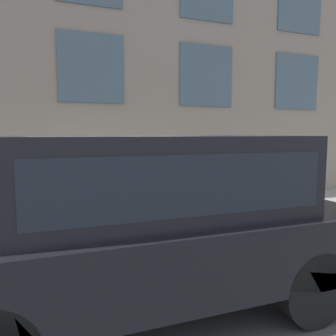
# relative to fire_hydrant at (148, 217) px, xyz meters

# --- Properties ---
(ground_plane) EXTENTS (80.00, 80.00, 0.00)m
(ground_plane) POSITION_rel_fire_hydrant_xyz_m (-0.44, 0.48, -0.54)
(ground_plane) COLOR #514F4C
(sidewalk) EXTENTS (3.01, 60.00, 0.14)m
(sidewalk) POSITION_rel_fire_hydrant_xyz_m (1.06, 0.48, -0.47)
(sidewalk) COLOR #9E9B93
(sidewalk) RESTS_ON ground_plane
(building_facade) EXTENTS (0.33, 40.00, 8.90)m
(building_facade) POSITION_rel_fire_hydrant_xyz_m (2.72, 0.48, 3.91)
(building_facade) COLOR gray
(building_facade) RESTS_ON ground_plane
(fire_hydrant) EXTENTS (0.32, 0.43, 0.77)m
(fire_hydrant) POSITION_rel_fire_hydrant_xyz_m (0.00, 0.00, 0.00)
(fire_hydrant) COLOR gray
(fire_hydrant) RESTS_ON sidewalk
(person) EXTENTS (0.38, 0.25, 1.57)m
(person) POSITION_rel_fire_hydrant_xyz_m (0.50, -0.88, 0.55)
(person) COLOR #232328
(person) RESTS_ON sidewalk
(parked_truck_charcoal_near) EXTENTS (2.02, 4.48, 1.82)m
(parked_truck_charcoal_near) POSITION_rel_fire_hydrant_xyz_m (-1.63, 0.45, 0.51)
(parked_truck_charcoal_near) COLOR black
(parked_truck_charcoal_near) RESTS_ON ground_plane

